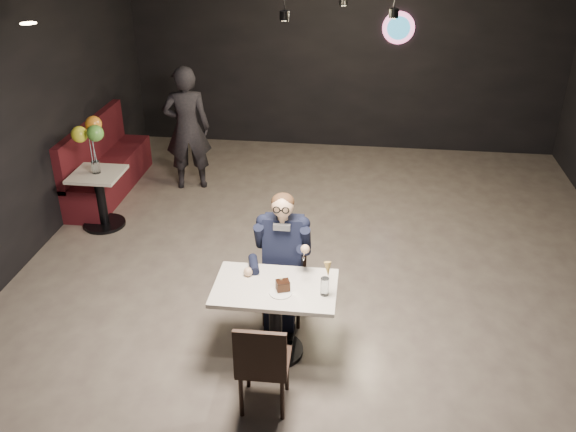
# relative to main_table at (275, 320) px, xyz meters

# --- Properties ---
(floor) EXTENTS (9.00, 9.00, 0.00)m
(floor) POSITION_rel_main_table_xyz_m (0.37, 0.95, -0.38)
(floor) COLOR gray
(floor) RESTS_ON ground
(wall_sign) EXTENTS (0.50, 0.06, 0.50)m
(wall_sign) POSITION_rel_main_table_xyz_m (1.17, 5.42, 1.62)
(wall_sign) COLOR pink
(wall_sign) RESTS_ON floor
(main_table) EXTENTS (1.10, 0.70, 0.75)m
(main_table) POSITION_rel_main_table_xyz_m (0.00, 0.00, 0.00)
(main_table) COLOR silver
(main_table) RESTS_ON floor
(chair_far) EXTENTS (0.42, 0.46, 0.92)m
(chair_far) POSITION_rel_main_table_xyz_m (0.00, 0.55, 0.09)
(chair_far) COLOR black
(chair_far) RESTS_ON floor
(chair_near) EXTENTS (0.43, 0.47, 0.92)m
(chair_near) POSITION_rel_main_table_xyz_m (0.00, -0.65, 0.09)
(chair_near) COLOR black
(chair_near) RESTS_ON floor
(seated_man) EXTENTS (0.60, 0.80, 1.44)m
(seated_man) POSITION_rel_main_table_xyz_m (0.00, 0.55, 0.34)
(seated_man) COLOR black
(seated_man) RESTS_ON floor
(dessert_plate) EXTENTS (0.20, 0.20, 0.01)m
(dessert_plate) POSITION_rel_main_table_xyz_m (0.06, -0.10, 0.38)
(dessert_plate) COLOR white
(dessert_plate) RESTS_ON main_table
(cake_slice) EXTENTS (0.14, 0.13, 0.08)m
(cake_slice) POSITION_rel_main_table_xyz_m (0.08, -0.06, 0.43)
(cake_slice) COLOR black
(cake_slice) RESTS_ON dessert_plate
(mint_leaf) EXTENTS (0.07, 0.04, 0.01)m
(mint_leaf) POSITION_rel_main_table_xyz_m (0.08, -0.08, 0.47)
(mint_leaf) COLOR #297F3B
(mint_leaf) RESTS_ON cake_slice
(sundae_glass) EXTENTS (0.07, 0.07, 0.17)m
(sundae_glass) POSITION_rel_main_table_xyz_m (0.45, -0.07, 0.46)
(sundae_glass) COLOR silver
(sundae_glass) RESTS_ON main_table
(wafer_cone) EXTENTS (0.08, 0.08, 0.13)m
(wafer_cone) POSITION_rel_main_table_xyz_m (0.47, -0.05, 0.62)
(wafer_cone) COLOR tan
(wafer_cone) RESTS_ON sundae_glass
(booth_bench) EXTENTS (0.53, 2.11, 1.05)m
(booth_bench) POSITION_rel_main_table_xyz_m (-2.88, 3.19, 0.15)
(booth_bench) COLOR #490F17
(booth_bench) RESTS_ON floor
(side_table) EXTENTS (0.61, 0.61, 0.77)m
(side_table) POSITION_rel_main_table_xyz_m (-2.58, 2.19, 0.01)
(side_table) COLOR silver
(side_table) RESTS_ON floor
(balloon_vase) EXTENTS (0.10, 0.10, 0.16)m
(balloon_vase) POSITION_rel_main_table_xyz_m (-2.58, 2.19, 0.45)
(balloon_vase) COLOR silver
(balloon_vase) RESTS_ON side_table
(balloon_bunch) EXTENTS (0.37, 0.37, 0.61)m
(balloon_bunch) POSITION_rel_main_table_xyz_m (-2.58, 2.19, 0.83)
(balloon_bunch) COLOR #FFFE35
(balloon_bunch) RESTS_ON balloon_vase
(passerby) EXTENTS (0.74, 0.58, 1.79)m
(passerby) POSITION_rel_main_table_xyz_m (-1.77, 3.52, 0.52)
(passerby) COLOR black
(passerby) RESTS_ON floor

